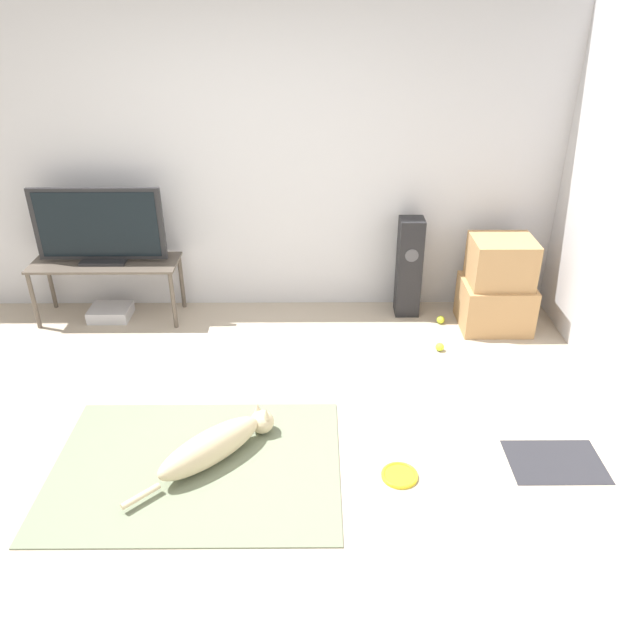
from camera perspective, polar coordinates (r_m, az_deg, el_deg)
ground_plane at (r=3.91m, az=-8.85°, el=-12.34°), size 12.00×12.00×0.00m
wall_back at (r=5.21m, az=-6.86°, el=14.33°), size 8.00×0.06×2.55m
area_rug at (r=3.88m, az=-11.23°, el=-13.00°), size 1.70×1.22×0.01m
dog at (r=3.83m, az=-9.49°, el=-11.17°), size 0.79×0.78×0.22m
frisbee at (r=3.77m, az=7.29°, el=-13.90°), size 0.21×0.21×0.03m
cardboard_box_lower at (r=5.34m, az=15.69°, el=1.40°), size 0.56×0.49×0.39m
cardboard_box_upper at (r=5.18m, az=16.24°, el=5.17°), size 0.49×0.42×0.37m
floor_speaker at (r=5.30m, az=8.13°, el=4.79°), size 0.20×0.20×0.85m
tv_stand at (r=5.46m, az=-18.98°, el=4.47°), size 1.19×0.43×0.51m
tv at (r=5.33m, az=-19.59°, el=8.05°), size 1.04×0.20×0.62m
tennis_ball_by_boxes at (r=4.95m, az=10.89°, el=-2.44°), size 0.07×0.07×0.07m
tennis_ball_near_speaker at (r=5.34m, az=10.96°, el=0.03°), size 0.07×0.07×0.07m
game_console at (r=5.62m, az=-18.60°, el=0.67°), size 0.34×0.28×0.10m
door_mat at (r=4.09m, az=20.71°, el=-12.01°), size 0.56×0.40×0.01m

